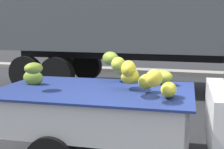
% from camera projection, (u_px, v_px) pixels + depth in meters
% --- Properties ---
extents(curb_strip, '(80.00, 0.80, 0.16)m').
position_uv_depth(curb_strip, '(202.00, 74.00, 12.82)').
color(curb_strip, gray).
rests_on(curb_strip, ground).
extents(semi_trailer, '(12.00, 2.70, 3.95)m').
position_uv_depth(semi_trailer, '(182.00, 8.00, 9.21)').
color(semi_trailer, '#4C5156').
rests_on(semi_trailer, ground).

